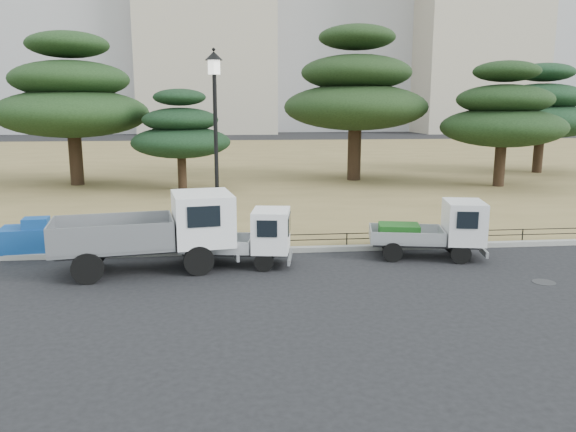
{
  "coord_description": "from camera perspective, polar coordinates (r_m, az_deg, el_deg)",
  "views": [
    {
      "loc": [
        -1.73,
        -14.67,
        4.62
      ],
      "look_at": [
        0.0,
        2.0,
        1.3
      ],
      "focal_mm": 35.0,
      "sensor_mm": 36.0,
      "label": 1
    }
  ],
  "objects": [
    {
      "name": "curb",
      "position": [
        17.94,
        -0.2,
        -3.45
      ],
      "size": [
        120.0,
        0.25,
        0.16
      ],
      "primitive_type": "cube",
      "color": "gray",
      "rests_on": "ground"
    },
    {
      "name": "pine_center_left",
      "position": [
        30.44,
        -10.85,
        8.37
      ],
      "size": [
        5.23,
        5.23,
        5.31
      ],
      "color": "black",
      "rests_on": "lawn"
    },
    {
      "name": "street_lamp",
      "position": [
        17.58,
        -7.4,
        9.88
      ],
      "size": [
        0.54,
        0.54,
        6.05
      ],
      "color": "black",
      "rests_on": "lawn"
    },
    {
      "name": "truck_kei_rear",
      "position": [
        17.75,
        14.74,
        -1.32
      ],
      "size": [
        3.6,
        2.07,
        1.77
      ],
      "rotation": [
        0.0,
        0.0,
        -0.2
      ],
      "color": "black",
      "rests_on": "ground"
    },
    {
      "name": "pine_east_near",
      "position": [
        33.42,
        21.03,
        9.57
      ],
      "size": [
        6.76,
        6.76,
        6.83
      ],
      "color": "black",
      "rests_on": "lawn"
    },
    {
      "name": "ground",
      "position": [
        15.48,
        0.77,
        -6.16
      ],
      "size": [
        220.0,
        220.0,
        0.0
      ],
      "primitive_type": "plane",
      "color": "black"
    },
    {
      "name": "pine_west_near",
      "position": [
        33.98,
        -21.14,
        11.12
      ],
      "size": [
        8.42,
        8.42,
        8.42
      ],
      "color": "black",
      "rests_on": "lawn"
    },
    {
      "name": "lawn",
      "position": [
        45.53,
        -3.74,
        5.45
      ],
      "size": [
        120.0,
        56.0,
        0.15
      ],
      "primitive_type": "cube",
      "color": "olive",
      "rests_on": "ground"
    },
    {
      "name": "pine_east_far",
      "position": [
        41.33,
        24.39,
        9.77
      ],
      "size": [
        7.14,
        7.14,
        7.17
      ],
      "color": "black",
      "rests_on": "lawn"
    },
    {
      "name": "pine_center_right",
      "position": [
        34.2,
        6.89,
        12.43
      ],
      "size": [
        8.53,
        8.53,
        9.05
      ],
      "color": "black",
      "rests_on": "lawn"
    },
    {
      "name": "manhole",
      "position": [
        16.45,
        24.56,
        -6.14
      ],
      "size": [
        0.6,
        0.6,
        0.01
      ],
      "primitive_type": "cylinder",
      "color": "#2D2D30",
      "rests_on": "ground"
    },
    {
      "name": "pipe_fence",
      "position": [
        18.0,
        -0.25,
        -2.23
      ],
      "size": [
        38.0,
        0.04,
        0.4
      ],
      "color": "black",
      "rests_on": "lawn"
    },
    {
      "name": "tarp_pile",
      "position": [
        19.29,
        -24.8,
        -1.96
      ],
      "size": [
        1.72,
        1.35,
        1.06
      ],
      "rotation": [
        0.0,
        0.0,
        0.12
      ],
      "color": "#12438E",
      "rests_on": "lawn"
    },
    {
      "name": "truck_large",
      "position": [
        16.28,
        -13.25,
        -1.23
      ],
      "size": [
        5.18,
        2.7,
        2.15
      ],
      "rotation": [
        0.0,
        0.0,
        0.17
      ],
      "color": "black",
      "rests_on": "ground"
    },
    {
      "name": "truck_kei_front",
      "position": [
        16.38,
        -4.42,
        -2.22
      ],
      "size": [
        3.31,
        1.79,
        1.66
      ],
      "rotation": [
        0.0,
        0.0,
        -0.16
      ],
      "color": "black",
      "rests_on": "ground"
    }
  ]
}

